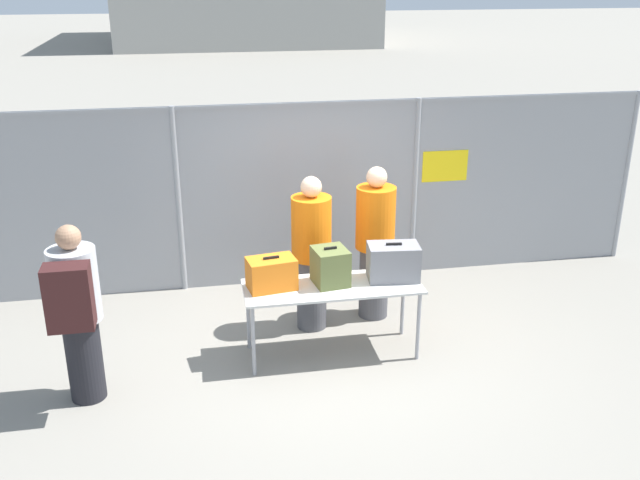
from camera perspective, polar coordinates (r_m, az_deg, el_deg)
name	(u,v)px	position (r m, az deg, el deg)	size (l,w,h in m)	color
ground_plane	(330,355)	(7.56, 0.84, -9.15)	(120.00, 120.00, 0.00)	gray
fence_section	(301,190)	(8.86, -1.55, 3.98)	(8.98, 0.07, 2.30)	gray
inspection_table	(332,291)	(7.26, 0.99, -4.13)	(1.80, 0.67, 0.78)	silver
suitcase_orange	(272,274)	(7.12, -3.90, -2.69)	(0.51, 0.37, 0.34)	orange
suitcase_olive	(330,266)	(7.20, 0.83, -2.13)	(0.37, 0.40, 0.40)	#566033
suitcase_grey	(393,262)	(7.35, 5.88, -1.76)	(0.55, 0.38, 0.40)	slate
traveler_hooded	(77,309)	(6.73, -18.90, -5.28)	(0.43, 0.66, 1.73)	black
security_worker_near	(311,252)	(7.74, -0.69, -0.94)	(0.43, 0.43, 1.75)	#4C4C51
security_worker_far	(375,241)	(8.02, 4.42, -0.10)	(0.44, 0.44, 1.78)	#4C4C51
utility_trailer	(327,214)	(10.54, 0.60, 2.12)	(4.50, 1.97, 0.64)	#4C6B47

